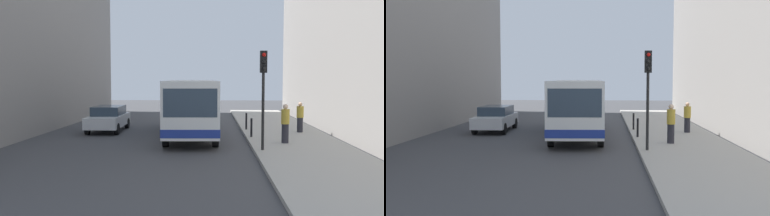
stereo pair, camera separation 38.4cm
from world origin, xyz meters
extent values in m
plane|color=#424244|center=(0.00, 0.00, 0.00)|extent=(80.00, 80.00, 0.00)
cube|color=#ADA89E|center=(5.40, 0.00, 0.07)|extent=(4.40, 40.00, 0.15)
cube|color=white|center=(0.31, 3.41, 1.75)|extent=(2.95, 11.09, 2.50)
cube|color=navy|center=(0.31, 3.41, 0.80)|extent=(2.97, 11.11, 0.36)
cube|color=#2D3D4C|center=(0.53, -2.07, 2.10)|extent=(2.26, 0.15, 1.20)
cube|color=#2D3D4C|center=(0.29, 3.91, 2.10)|extent=(2.90, 9.50, 1.00)
cylinder|color=black|center=(1.60, -0.44, 0.50)|extent=(0.32, 1.01, 1.00)
cylinder|color=black|center=(-0.66, -0.53, 0.50)|extent=(0.32, 1.01, 1.00)
cylinder|color=black|center=(1.28, 7.35, 0.50)|extent=(0.32, 1.01, 1.00)
cylinder|color=black|center=(-0.98, 7.26, 0.50)|extent=(0.32, 1.01, 1.00)
cube|color=silver|center=(-4.64, 4.99, 0.64)|extent=(1.83, 4.41, 0.64)
cube|color=#2D3D4C|center=(-4.64, 5.14, 1.22)|extent=(1.62, 2.48, 0.52)
cylinder|color=black|center=(-3.81, 3.50, 0.32)|extent=(0.22, 0.64, 0.64)
cylinder|color=black|center=(-5.45, 3.48, 0.32)|extent=(0.22, 0.64, 0.64)
cylinder|color=black|center=(-3.83, 6.50, 0.32)|extent=(0.22, 0.64, 0.64)
cylinder|color=black|center=(-5.47, 6.48, 0.32)|extent=(0.22, 0.64, 0.64)
cylinder|color=black|center=(3.55, -2.03, 1.75)|extent=(0.12, 0.12, 3.20)
cube|color=black|center=(3.55, -2.03, 3.80)|extent=(0.28, 0.24, 0.90)
sphere|color=red|center=(3.55, -2.16, 4.08)|extent=(0.16, 0.16, 0.16)
sphere|color=black|center=(3.55, -2.16, 3.80)|extent=(0.16, 0.16, 0.16)
sphere|color=black|center=(3.55, -2.16, 3.52)|extent=(0.16, 0.16, 0.16)
cylinder|color=black|center=(3.45, 1.89, 0.62)|extent=(0.11, 0.11, 0.95)
cylinder|color=black|center=(3.45, 5.05, 0.62)|extent=(0.11, 0.11, 0.95)
cylinder|color=#26262D|center=(4.81, -0.08, 0.59)|extent=(0.32, 0.32, 0.88)
cylinder|color=gold|center=(4.81, -0.08, 1.37)|extent=(0.38, 0.38, 0.68)
sphere|color=beige|center=(4.81, -0.08, 1.83)|extent=(0.24, 0.24, 0.24)
cylinder|color=#26262D|center=(6.31, 3.92, 0.55)|extent=(0.32, 0.32, 0.81)
cylinder|color=gold|center=(6.31, 3.92, 1.27)|extent=(0.38, 0.38, 0.62)
sphere|color=tan|center=(6.31, 3.92, 1.69)|extent=(0.22, 0.22, 0.22)
camera|label=1|loc=(1.41, -19.72, 3.14)|focal=39.94mm
camera|label=2|loc=(1.79, -19.70, 3.14)|focal=39.94mm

